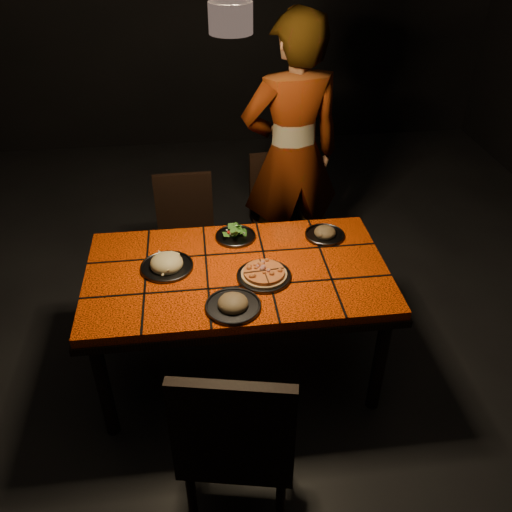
{
  "coord_description": "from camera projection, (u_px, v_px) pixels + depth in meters",
  "views": [
    {
      "loc": [
        -0.18,
        -2.32,
        2.46
      ],
      "look_at": [
        0.1,
        0.01,
        0.82
      ],
      "focal_mm": 38.0,
      "sensor_mm": 36.0,
      "label": 1
    }
  ],
  "objects": [
    {
      "name": "chair_far_left",
      "position": [
        186.0,
        229.0,
        3.69
      ],
      "size": [
        0.39,
        0.39,
        0.86
      ],
      "rotation": [
        0.0,
        0.0,
        0.01
      ],
      "color": "black",
      "rests_on": "ground"
    },
    {
      "name": "chair_near",
      "position": [
        237.0,
        437.0,
        2.2
      ],
      "size": [
        0.55,
        0.55,
        1.03
      ],
      "rotation": [
        0.0,
        0.0,
        2.94
      ],
      "color": "black",
      "rests_on": "ground"
    },
    {
      "name": "plate_pizza",
      "position": [
        264.0,
        275.0,
        2.81
      ],
      "size": [
        0.29,
        0.29,
        0.04
      ],
      "color": "#35353A",
      "rests_on": "dining_table"
    },
    {
      "name": "room_shell",
      "position": [
        234.0,
        136.0,
        2.45
      ],
      "size": [
        6.04,
        7.04,
        3.08
      ],
      "color": "black",
      "rests_on": "ground"
    },
    {
      "name": "plate_salad",
      "position": [
        235.0,
        234.0,
        3.12
      ],
      "size": [
        0.23,
        0.23,
        0.07
      ],
      "color": "#35353A",
      "rests_on": "dining_table"
    },
    {
      "name": "pendant_lamp",
      "position": [
        231.0,
        13.0,
        2.15
      ],
      "size": [
        0.18,
        0.18,
        1.06
      ],
      "color": "black",
      "rests_on": "room_shell"
    },
    {
      "name": "plate_pasta",
      "position": [
        167.0,
        264.0,
        2.87
      ],
      "size": [
        0.28,
        0.28,
        0.09
      ],
      "color": "#35353A",
      "rests_on": "dining_table"
    },
    {
      "name": "dining_table",
      "position": [
        237.0,
        281.0,
        2.92
      ],
      "size": [
        1.62,
        0.92,
        0.75
      ],
      "color": "#F64307",
      "rests_on": "ground"
    },
    {
      "name": "chair_far_right",
      "position": [
        282.0,
        209.0,
        3.84
      ],
      "size": [
        0.46,
        0.46,
        0.92
      ],
      "rotation": [
        0.0,
        0.0,
        0.11
      ],
      "color": "black",
      "rests_on": "ground"
    },
    {
      "name": "diner",
      "position": [
        292.0,
        157.0,
        3.6
      ],
      "size": [
        0.74,
        0.55,
        1.87
      ],
      "primitive_type": "imported",
      "rotation": [
        0.0,
        0.0,
        3.29
      ],
      "color": "brown",
      "rests_on": "ground"
    },
    {
      "name": "plate_mushroom_b",
      "position": [
        325.0,
        233.0,
        3.13
      ],
      "size": [
        0.23,
        0.23,
        0.08
      ],
      "color": "#35353A",
      "rests_on": "dining_table"
    },
    {
      "name": "plate_mushroom_a",
      "position": [
        233.0,
        304.0,
        2.61
      ],
      "size": [
        0.28,
        0.28,
        0.09
      ],
      "color": "#35353A",
      "rests_on": "dining_table"
    }
  ]
}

